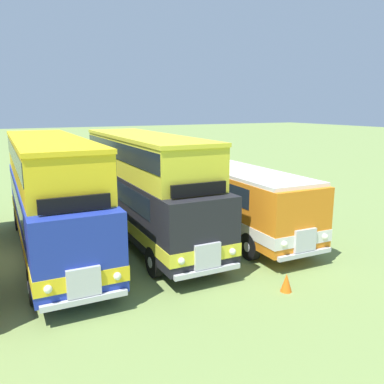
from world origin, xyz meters
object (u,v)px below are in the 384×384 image
(bus_fourth_in_row, at_px, (51,190))
(cone_near_end, at_px, (286,283))
(bus_sixth_in_row, at_px, (228,193))
(bus_fifth_in_row, at_px, (146,183))

(bus_fourth_in_row, relative_size, cone_near_end, 19.78)
(bus_sixth_in_row, relative_size, cone_near_end, 18.08)
(bus_fifth_in_row, bearing_deg, bus_fourth_in_row, 176.75)
(bus_sixth_in_row, distance_m, cone_near_end, 6.67)
(bus_fourth_in_row, height_order, cone_near_end, bus_fourth_in_row)
(bus_fourth_in_row, height_order, bus_sixth_in_row, bus_fourth_in_row)
(bus_fifth_in_row, distance_m, cone_near_end, 7.36)
(bus_sixth_in_row, bearing_deg, cone_near_end, -105.90)
(bus_fourth_in_row, xyz_separation_m, cone_near_end, (5.82, -6.95, -2.18))
(bus_fifth_in_row, height_order, cone_near_end, bus_fifth_in_row)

